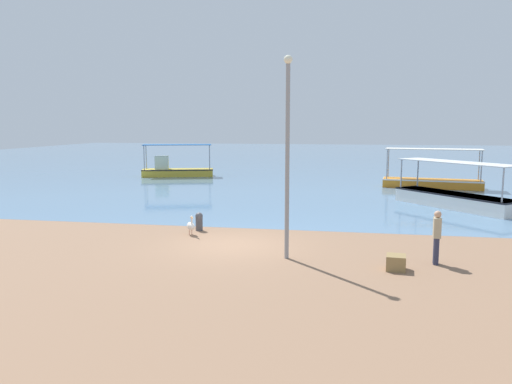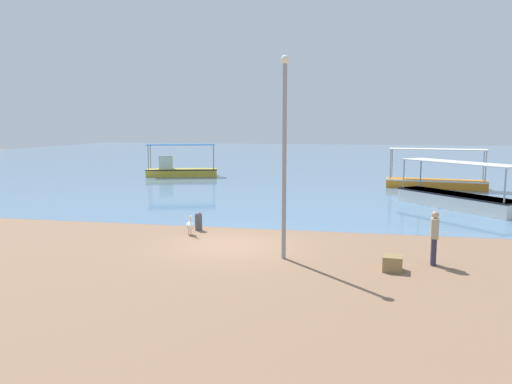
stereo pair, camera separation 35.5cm
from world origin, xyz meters
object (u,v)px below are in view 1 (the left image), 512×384
(fishing_boat_near_right, at_px, (175,169))
(fishing_boat_outer, at_px, (454,198))
(fishing_boat_near_left, at_px, (432,181))
(lamp_post, at_px, (287,148))
(mooring_bollard, at_px, (199,221))
(pelican, at_px, (191,226))
(cargo_crate, at_px, (396,263))
(fisherman_standing, at_px, (437,236))

(fishing_boat_near_right, bearing_deg, fishing_boat_outer, -32.45)
(fishing_boat_near_right, xyz_separation_m, fishing_boat_outer, (19.71, -12.53, -0.08))
(fishing_boat_near_left, bearing_deg, fishing_boat_near_right, 168.27)
(fishing_boat_near_left, distance_m, lamp_post, 21.50)
(fishing_boat_near_left, xyz_separation_m, mooring_bollard, (-11.70, -16.25, -0.10))
(fishing_boat_outer, distance_m, mooring_bollard, 13.92)
(pelican, distance_m, cargo_crate, 8.27)
(fishing_boat_near_left, height_order, lamp_post, lamp_post)
(fishing_boat_near_right, bearing_deg, mooring_bollard, -68.03)
(fishing_boat_near_right, bearing_deg, fishing_boat_near_left, -11.73)
(mooring_bollard, bearing_deg, fisherman_standing, -21.68)
(mooring_bollard, height_order, fisherman_standing, fisherman_standing)
(pelican, xyz_separation_m, cargo_crate, (7.51, -3.47, -0.15))
(mooring_bollard, distance_m, fisherman_standing, 9.38)
(fishing_boat_outer, distance_m, fishing_boat_near_left, 8.40)
(fishing_boat_near_right, height_order, mooring_bollard, fishing_boat_near_right)
(fishing_boat_near_right, distance_m, fisherman_standing, 29.25)
(fishing_boat_outer, xyz_separation_m, pelican, (-11.57, -8.73, -0.16))
(pelican, bearing_deg, lamp_post, -33.54)
(fishing_boat_near_right, xyz_separation_m, cargo_crate, (15.65, -24.73, -0.39))
(fishing_boat_near_right, distance_m, fishing_boat_near_left, 20.34)
(mooring_bollard, xyz_separation_m, fisherman_standing, (8.71, -3.46, 0.51))
(fishing_boat_outer, height_order, fisherman_standing, fishing_boat_outer)
(fishing_boat_near_right, distance_m, cargo_crate, 29.27)
(fishing_boat_outer, distance_m, pelican, 14.49)
(pelican, bearing_deg, cargo_crate, -24.80)
(fishing_boat_near_left, bearing_deg, fishing_boat_outer, -91.44)
(pelican, xyz_separation_m, mooring_bollard, (0.08, 0.87, 0.03))
(fishing_boat_near_right, relative_size, fisherman_standing, 3.60)
(fishing_boat_near_right, relative_size, pelican, 7.61)
(fishing_boat_near_left, distance_m, pelican, 20.78)
(fishing_boat_outer, relative_size, cargo_crate, 10.33)
(pelican, xyz_separation_m, lamp_post, (4.13, -2.73, 3.22))
(fishing_boat_near_left, relative_size, fisherman_standing, 3.96)
(fishing_boat_outer, relative_size, fishing_boat_near_left, 0.94)
(mooring_bollard, bearing_deg, lamp_post, -41.70)
(pelican, relative_size, fisherman_standing, 0.47)
(fishing_boat_outer, xyz_separation_m, mooring_bollard, (-11.48, -7.86, -0.13))
(fishing_boat_near_right, relative_size, mooring_bollard, 8.09)
(fishing_boat_near_right, xyz_separation_m, fisherman_standing, (16.93, -23.85, 0.30))
(mooring_bollard, relative_size, fisherman_standing, 0.45)
(fishing_boat_near_left, distance_m, mooring_bollard, 20.02)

